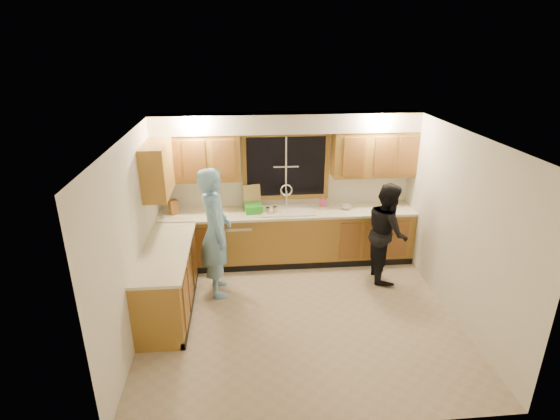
# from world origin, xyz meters

# --- Properties ---
(floor) EXTENTS (4.20, 4.20, 0.00)m
(floor) POSITION_xyz_m (0.00, 0.00, 0.00)
(floor) COLOR #B6A48C
(floor) RESTS_ON ground
(ceiling) EXTENTS (4.20, 4.20, 0.00)m
(ceiling) POSITION_xyz_m (0.00, 0.00, 2.50)
(ceiling) COLOR white
(wall_back) EXTENTS (4.20, 0.00, 4.20)m
(wall_back) POSITION_xyz_m (0.00, 1.90, 1.25)
(wall_back) COLOR white
(wall_back) RESTS_ON ground
(wall_left) EXTENTS (0.00, 3.80, 3.80)m
(wall_left) POSITION_xyz_m (-2.10, 0.00, 1.25)
(wall_left) COLOR white
(wall_left) RESTS_ON ground
(wall_right) EXTENTS (0.00, 3.80, 3.80)m
(wall_right) POSITION_xyz_m (2.10, 0.00, 1.25)
(wall_right) COLOR white
(wall_right) RESTS_ON ground
(base_cabinets_back) EXTENTS (4.20, 0.60, 0.88)m
(base_cabinets_back) POSITION_xyz_m (0.00, 1.60, 0.44)
(base_cabinets_back) COLOR #AA7B31
(base_cabinets_back) RESTS_ON ground
(base_cabinets_left) EXTENTS (0.60, 1.90, 0.88)m
(base_cabinets_left) POSITION_xyz_m (-1.80, 0.35, 0.44)
(base_cabinets_left) COLOR #AA7B31
(base_cabinets_left) RESTS_ON ground
(countertop_back) EXTENTS (4.20, 0.63, 0.04)m
(countertop_back) POSITION_xyz_m (0.00, 1.58, 0.90)
(countertop_back) COLOR #F3ECCC
(countertop_back) RESTS_ON base_cabinets_back
(countertop_left) EXTENTS (0.63, 1.90, 0.04)m
(countertop_left) POSITION_xyz_m (-1.79, 0.35, 0.90)
(countertop_left) COLOR #F3ECCC
(countertop_left) RESTS_ON base_cabinets_left
(upper_cabinets_left) EXTENTS (1.35, 0.33, 0.75)m
(upper_cabinets_left) POSITION_xyz_m (-1.43, 1.73, 1.83)
(upper_cabinets_left) COLOR #AA7B31
(upper_cabinets_left) RESTS_ON wall_back
(upper_cabinets_right) EXTENTS (1.35, 0.33, 0.75)m
(upper_cabinets_right) POSITION_xyz_m (1.43, 1.73, 1.83)
(upper_cabinets_right) COLOR #AA7B31
(upper_cabinets_right) RESTS_ON wall_back
(upper_cabinets_return) EXTENTS (0.33, 0.90, 0.75)m
(upper_cabinets_return) POSITION_xyz_m (-1.94, 1.12, 1.83)
(upper_cabinets_return) COLOR #AA7B31
(upper_cabinets_return) RESTS_ON wall_left
(soffit) EXTENTS (4.20, 0.35, 0.30)m
(soffit) POSITION_xyz_m (0.00, 1.72, 2.35)
(soffit) COLOR white
(soffit) RESTS_ON wall_back
(window_frame) EXTENTS (1.44, 0.03, 1.14)m
(window_frame) POSITION_xyz_m (0.00, 1.89, 1.60)
(window_frame) COLOR black
(window_frame) RESTS_ON wall_back
(sink) EXTENTS (0.86, 0.52, 0.57)m
(sink) POSITION_xyz_m (0.00, 1.60, 0.86)
(sink) COLOR white
(sink) RESTS_ON countertop_back
(dishwasher) EXTENTS (0.60, 0.56, 0.82)m
(dishwasher) POSITION_xyz_m (-0.85, 1.59, 0.41)
(dishwasher) COLOR silver
(dishwasher) RESTS_ON floor
(stove) EXTENTS (0.58, 0.75, 0.90)m
(stove) POSITION_xyz_m (-1.80, -0.22, 0.45)
(stove) COLOR silver
(stove) RESTS_ON floor
(man) EXTENTS (0.57, 0.77, 1.93)m
(man) POSITION_xyz_m (-1.14, 0.74, 0.97)
(man) COLOR #78B3E3
(man) RESTS_ON floor
(woman) EXTENTS (0.65, 0.80, 1.57)m
(woman) POSITION_xyz_m (1.48, 0.94, 0.78)
(woman) COLOR black
(woman) RESTS_ON floor
(knife_block) EXTENTS (0.17, 0.17, 0.24)m
(knife_block) POSITION_xyz_m (-1.85, 1.64, 1.04)
(knife_block) COLOR #955D29
(knife_block) RESTS_ON countertop_back
(cutting_board) EXTENTS (0.31, 0.16, 0.39)m
(cutting_board) POSITION_xyz_m (-0.58, 1.82, 1.12)
(cutting_board) COLOR tan
(cutting_board) RESTS_ON countertop_back
(dish_crate) EXTENTS (0.31, 0.29, 0.13)m
(dish_crate) POSITION_xyz_m (-0.56, 1.62, 0.98)
(dish_crate) COLOR green
(dish_crate) RESTS_ON countertop_back
(soap_bottle) EXTENTS (0.10, 0.10, 0.19)m
(soap_bottle) POSITION_xyz_m (0.62, 1.78, 1.01)
(soap_bottle) COLOR #E55782
(soap_bottle) RESTS_ON countertop_back
(bowl) EXTENTS (0.26, 0.26, 0.05)m
(bowl) POSITION_xyz_m (0.99, 1.63, 0.94)
(bowl) COLOR silver
(bowl) RESTS_ON countertop_back
(can_left) EXTENTS (0.08, 0.08, 0.13)m
(can_left) POSITION_xyz_m (-0.34, 1.45, 0.99)
(can_left) COLOR beige
(can_left) RESTS_ON countertop_back
(can_right) EXTENTS (0.07, 0.07, 0.12)m
(can_right) POSITION_xyz_m (-0.22, 1.50, 0.98)
(can_right) COLOR beige
(can_right) RESTS_ON countertop_back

